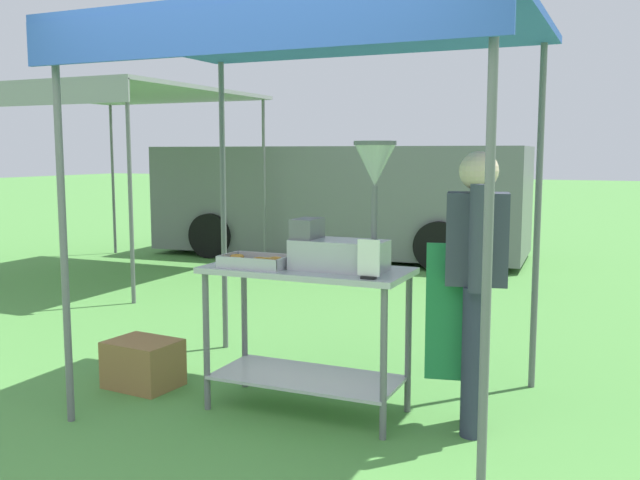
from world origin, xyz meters
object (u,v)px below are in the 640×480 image
donut_tray (256,262)px  vendor (475,276)px  donut_cart (307,310)px  van_grey (339,199)px  stall_canopy (313,43)px  donut_fryer (347,225)px  menu_sign (369,262)px  supply_crate (143,364)px  neighbour_tent (114,97)px

donut_tray → vendor: size_ratio=0.26×
donut_cart → van_grey: (-2.39, 6.32, 0.24)m
vendor → van_grey: (-3.39, 6.20, -0.02)m
stall_canopy → donut_tray: (-0.29, -0.21, -1.32)m
van_grey → donut_tray: bearing=-71.9°
donut_fryer → menu_sign: 0.35m
supply_crate → neighbour_tent: neighbour_tent is taller
stall_canopy → supply_crate: 2.43m
supply_crate → stall_canopy: bearing=6.7°
neighbour_tent → menu_sign: bearing=-37.6°
donut_tray → van_grey: size_ratio=0.07×
stall_canopy → van_grey: 6.80m
menu_sign → van_grey: 7.13m
vendor → neighbour_tent: size_ratio=0.51×
stall_canopy → neighbour_tent: bearing=142.0°
neighbour_tent → stall_canopy: bearing=-38.0°
neighbour_tent → vendor: bearing=-32.4°
donut_cart → supply_crate: size_ratio=2.54×
donut_tray → donut_fryer: size_ratio=0.55×
vendor → supply_crate: (-2.22, -0.16, -0.74)m
menu_sign → neighbour_tent: neighbour_tent is taller
donut_cart → donut_fryer: bearing=0.2°
donut_tray → neighbour_tent: bearing=138.4°
van_grey → neighbour_tent: size_ratio=1.83×
supply_crate → van_grey: (-1.17, 6.36, 0.72)m
donut_tray → supply_crate: bearing=176.2°
donut_cart → van_grey: van_grey is taller
donut_tray → supply_crate: 1.21m
vendor → supply_crate: size_ratio=3.25×
menu_sign → supply_crate: (-1.70, 0.17, -0.84)m
stall_canopy → supply_crate: (-1.22, -0.14, -2.09)m
donut_cart → supply_crate: 1.31m
supply_crate → neighbour_tent: (-3.16, 3.58, 2.16)m
donut_fryer → vendor: bearing=8.7°
stall_canopy → vendor: (1.00, 0.01, -1.35)m
stall_canopy → supply_crate: bearing=-173.3°
neighbour_tent → supply_crate: bearing=-48.5°
menu_sign → vendor: 0.62m
donut_tray → van_grey: van_grey is taller
donut_cart → vendor: size_ratio=0.78×
menu_sign → vendor: (0.52, 0.33, -0.09)m
vendor → supply_crate: bearing=-175.9°
stall_canopy → donut_cart: (0.00, -0.10, -1.61)m
donut_tray → donut_fryer: donut_fryer is taller
menu_sign → van_grey: van_grey is taller
donut_fryer → neighbour_tent: (-4.65, 3.53, 1.14)m
vendor → donut_fryer: bearing=-171.3°
van_grey → neighbour_tent: (-1.99, -2.79, 1.44)m
donut_cart → van_grey: size_ratio=0.22×
menu_sign → donut_tray: bearing=172.0°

